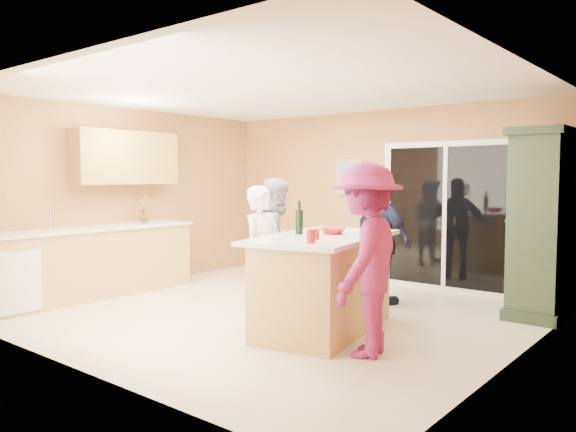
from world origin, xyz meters
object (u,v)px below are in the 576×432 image
Objects in this scene: kitchen_island at (324,286)px; woman_navy at (382,241)px; green_hutch at (544,226)px; woman_white at (262,255)px; woman_magenta at (366,259)px; woman_grey at (278,243)px.

woman_navy is (-0.15, 1.46, 0.32)m from kitchen_island.
green_hutch is (1.59, 2.13, 0.57)m from kitchen_island.
woman_white is 0.87× the size of woman_magenta.
woman_magenta reaches higher than woman_white.
woman_navy is 2.09m from woman_magenta.
woman_navy is at bearing -22.87° from woman_white.
woman_navy reaches higher than woman_white.
woman_grey is 0.91× the size of woman_magenta.
kitchen_island is at bearing -132.16° from woman_magenta.
kitchen_island is 1.30× the size of woman_navy.
woman_magenta is (1.45, -0.23, 0.12)m from woman_white.
woman_grey is (-0.37, 0.70, 0.04)m from woman_white.
kitchen_island is 0.95m from woman_magenta.
green_hutch is at bearing -143.12° from woman_navy.
kitchen_island is at bearing -132.90° from woman_grey.
green_hutch reaches higher than woman_magenta.
kitchen_island is 0.77m from woman_white.
green_hutch is 1.35× the size of woman_navy.
green_hutch reaches higher than kitchen_island.
woman_white is (-2.29, -2.31, -0.29)m from green_hutch.
woman_navy reaches higher than kitchen_island.
green_hutch reaches higher than woman_white.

